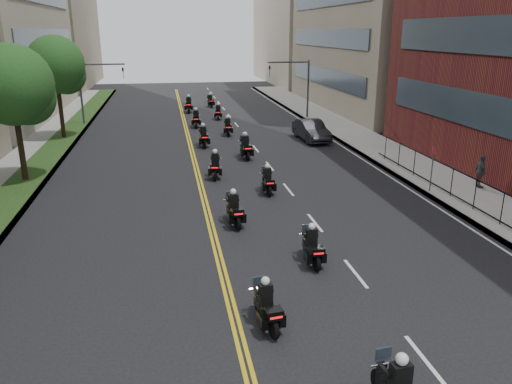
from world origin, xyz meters
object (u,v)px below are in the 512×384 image
Objects in this scene: motorcycle_4 at (234,211)px; motorcycle_12 at (189,105)px; motorcycle_10 at (196,119)px; pedestrian_c at (481,172)px; motorcycle_7 at (245,148)px; motorcycle_11 at (218,113)px; motorcycle_3 at (312,248)px; motorcycle_13 at (210,102)px; motorcycle_6 at (215,166)px; motorcycle_9 at (228,127)px; parked_sedan at (311,130)px; motorcycle_2 at (267,307)px; motorcycle_8 at (203,137)px; motorcycle_5 at (268,182)px.

motorcycle_4 is 0.88× the size of motorcycle_12.
pedestrian_c is (13.80, -21.39, 0.36)m from motorcycle_10.
motorcycle_11 is at bearing 89.19° from motorcycle_7.
motorcycle_13 is (-0.03, 40.28, 0.02)m from motorcycle_3.
motorcycle_6 is at bearing -101.69° from motorcycle_13.
motorcycle_10 is at bearing -115.69° from motorcycle_11.
motorcycle_10 reaches higher than motorcycle_11.
motorcycle_9 is 20.74m from pedestrian_c.
motorcycle_7 is at bearing -74.46° from motorcycle_10.
motorcycle_11 reaches higher than motorcycle_13.
motorcycle_3 is 21.86m from parked_sedan.
motorcycle_8 is at bearing 82.84° from motorcycle_2.
motorcycle_10 is (-0.04, 16.37, 0.02)m from motorcycle_6.
motorcycle_13 is (2.37, 11.93, -0.06)m from motorcycle_10.
motorcycle_5 is 19.93m from motorcycle_10.
motorcycle_9 is (-0.15, 15.65, 0.03)m from motorcycle_5.
motorcycle_5 is 0.98× the size of motorcycle_13.
motorcycle_13 reaches higher than motorcycle_3.
motorcycle_8 is at bearing -94.86° from motorcycle_11.
motorcycle_6 is at bearing 101.90° from motorcycle_3.
motorcycle_10 is at bearing 99.57° from motorcycle_5.
motorcycle_8 is (0.09, 24.10, 0.09)m from motorcycle_2.
motorcycle_2 is 0.93× the size of motorcycle_4.
motorcycle_13 is at bearing 28.86° from pedestrian_c.
pedestrian_c reaches higher than motorcycle_11.
motorcycle_11 is (2.46, 35.89, 0.03)m from motorcycle_2.
motorcycle_3 is 12.21m from motorcycle_6.
motorcycle_5 is (0.07, 8.58, 0.01)m from motorcycle_3.
motorcycle_2 is 8.11m from motorcycle_4.
motorcycle_11 is (2.28, 27.78, -0.02)m from motorcycle_4.
motorcycle_7 reaches higher than motorcycle_8.
motorcycle_12 reaches higher than motorcycle_4.
motorcycle_2 is at bearing -82.62° from motorcycle_6.
motorcycle_7 is 12.40m from motorcycle_10.
motorcycle_5 reaches higher than motorcycle_2.
motorcycle_6 is at bearing -136.71° from parked_sedan.
motorcycle_4 reaches higher than motorcycle_9.
motorcycle_4 is 23.99m from motorcycle_10.
motorcycle_13 is at bearing 104.11° from parked_sedan.
motorcycle_10 is 0.48× the size of parked_sedan.
motorcycle_10 is at bearing 95.62° from motorcycle_3.
motorcycle_6 is (-0.05, 7.62, 0.02)m from motorcycle_4.
motorcycle_5 is 0.90× the size of motorcycle_10.
motorcycle_13 is at bearing 93.12° from motorcycle_6.
motorcycle_4 is at bearing -85.92° from motorcycle_10.
motorcycle_2 is 28.09m from motorcycle_9.
motorcycle_3 is 0.86× the size of motorcycle_7.
motorcycle_6 reaches higher than motorcycle_4.
motorcycle_4 is at bearing 81.82° from motorcycle_2.
pedestrian_c is (11.48, -17.27, 0.41)m from motorcycle_9.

